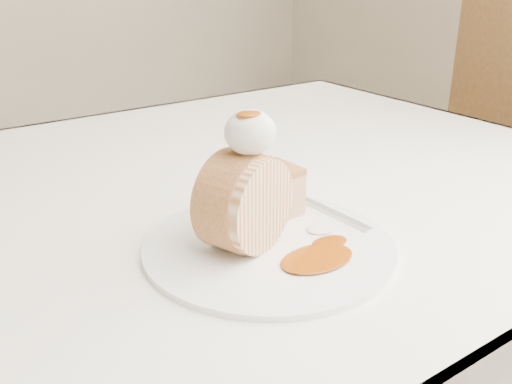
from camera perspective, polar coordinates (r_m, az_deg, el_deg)
table at (r=0.80m, az=-10.46°, el=-6.51°), size 1.40×0.90×0.75m
chair_end at (r=1.42m, az=21.19°, el=0.90°), size 0.55×0.55×0.97m
plate at (r=0.62m, az=1.30°, el=-5.39°), size 0.28×0.28×0.01m
roulade_slice at (r=0.59m, az=-1.16°, el=-1.02°), size 0.11×0.09×0.10m
cake_chunk at (r=0.68m, az=1.54°, el=-0.22°), size 0.06×0.06×0.05m
whipped_cream at (r=0.57m, az=-0.60°, el=5.98°), size 0.05×0.05×0.05m
caramel_drizzle at (r=0.56m, az=-0.72°, el=8.37°), size 0.03×0.02×0.01m
caramel_pool at (r=0.59m, az=6.11°, el=-6.60°), size 0.09×0.06×0.00m
fork at (r=0.69m, az=7.81°, el=-2.13°), size 0.03×0.16×0.00m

